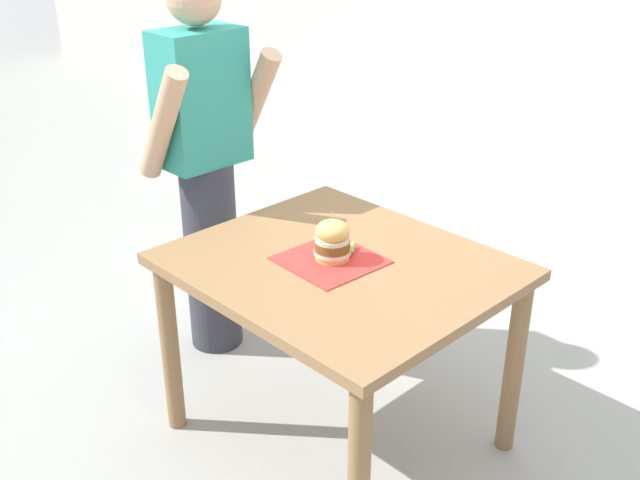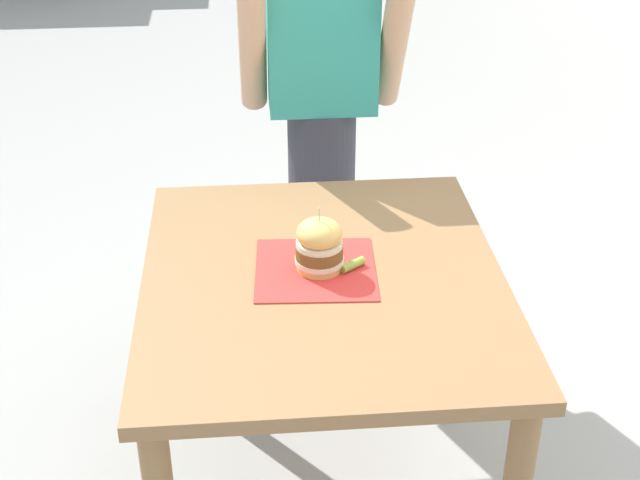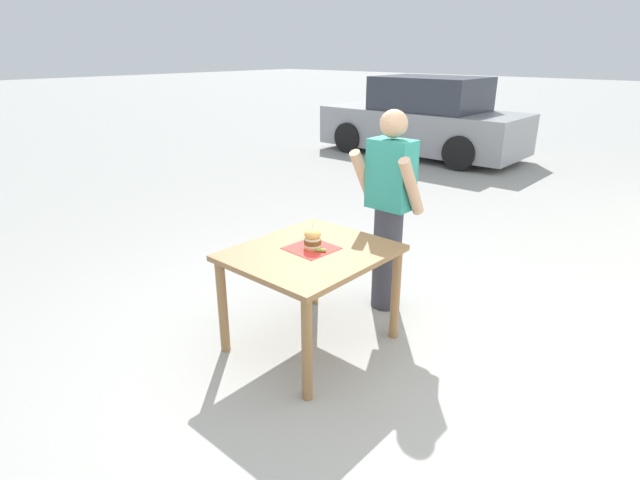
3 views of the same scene
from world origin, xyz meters
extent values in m
plane|color=#9E9E99|center=(0.00, 0.00, 0.00)|extent=(80.00, 80.00, 0.00)
cube|color=olive|center=(0.00, 0.00, 0.75)|extent=(0.96, 1.11, 0.04)
cylinder|color=olive|center=(0.42, -0.50, 0.37)|extent=(0.07, 0.07, 0.73)
cylinder|color=olive|center=(-0.42, 0.50, 0.37)|extent=(0.07, 0.07, 0.73)
cylinder|color=olive|center=(0.42, 0.50, 0.37)|extent=(0.07, 0.07, 0.73)
cube|color=red|center=(-0.02, 0.03, 0.77)|extent=(0.34, 0.34, 0.00)
cylinder|color=#E5B25B|center=(-0.01, 0.03, 0.79)|extent=(0.12, 0.12, 0.02)
cylinder|color=beige|center=(-0.01, 0.03, 0.80)|extent=(0.13, 0.13, 0.01)
cylinder|color=brown|center=(-0.01, 0.03, 0.83)|extent=(0.13, 0.13, 0.03)
cylinder|color=beige|center=(-0.01, 0.03, 0.85)|extent=(0.12, 0.12, 0.01)
ellipsoid|color=#E5B25B|center=(-0.01, 0.03, 0.88)|extent=(0.12, 0.12, 0.08)
cylinder|color=#D1B77F|center=(-0.01, 0.03, 0.93)|extent=(0.00, 0.00, 0.05)
cylinder|color=#8EA83D|center=(0.08, 0.02, 0.79)|extent=(0.07, 0.06, 0.02)
cylinder|color=#33333D|center=(0.07, 0.88, 0.45)|extent=(0.24, 0.24, 0.90)
cube|color=teal|center=(0.07, 0.88, 1.18)|extent=(0.36, 0.22, 0.56)
cylinder|color=tan|center=(-0.16, 0.82, 1.13)|extent=(0.09, 0.34, 0.50)
cylinder|color=tan|center=(0.30, 0.82, 1.13)|extent=(0.09, 0.34, 0.50)
cylinder|color=black|center=(5.25, 6.05, 0.32)|extent=(0.65, 0.25, 0.64)
cylinder|color=black|center=(5.18, 7.66, 0.32)|extent=(0.65, 0.25, 0.64)
cylinder|color=black|center=(7.85, 6.15, 0.32)|extent=(0.65, 0.25, 0.64)
camera|label=1|loc=(-1.69, -1.63, 1.98)|focal=42.00mm
camera|label=2|loc=(-0.18, -1.99, 2.04)|focal=50.00mm
camera|label=3|loc=(2.24, -2.43, 2.12)|focal=28.00mm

